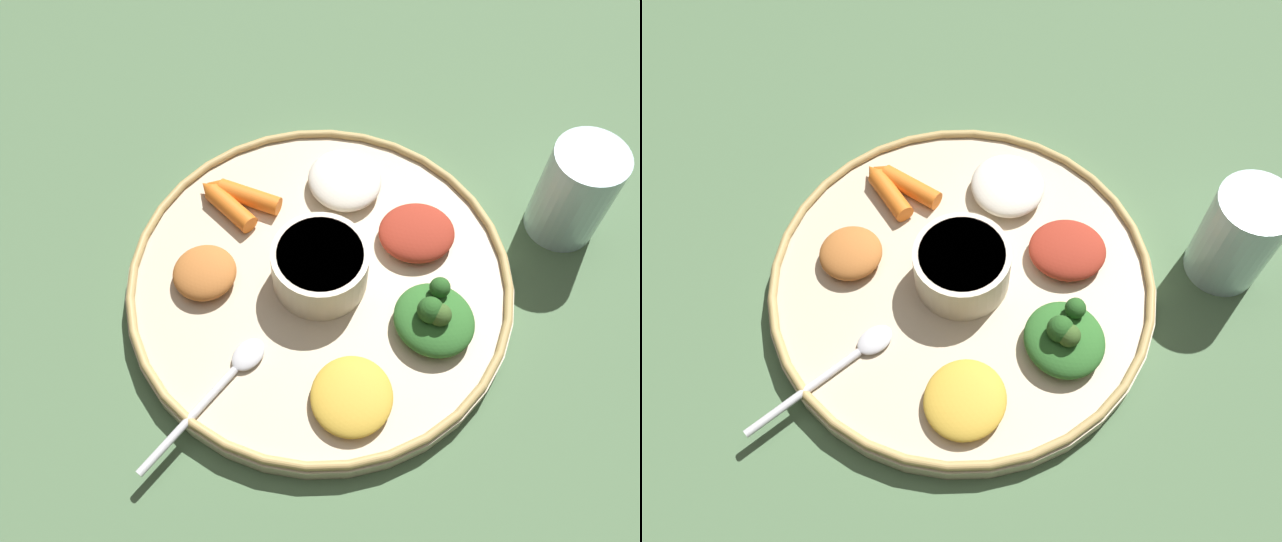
{
  "view_description": "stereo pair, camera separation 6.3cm",
  "coord_description": "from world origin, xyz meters",
  "views": [
    {
      "loc": [
        0.27,
        -0.16,
        0.58
      ],
      "look_at": [
        0.0,
        0.0,
        0.03
      ],
      "focal_mm": 38.99,
      "sensor_mm": 36.0,
      "label": 1
    },
    {
      "loc": [
        0.3,
        -0.1,
        0.58
      ],
      "look_at": [
        0.0,
        0.0,
        0.03
      ],
      "focal_mm": 38.99,
      "sensor_mm": 36.0,
      "label": 2
    }
  ],
  "objects": [
    {
      "name": "ground_plane",
      "position": [
        0.0,
        0.0,
        0.0
      ],
      "size": [
        2.4,
        2.4,
        0.0
      ],
      "primitive_type": "plane",
      "color": "#4C6B47"
    },
    {
      "name": "mound_lentil_yellow",
      "position": [
        0.11,
        -0.04,
        0.03
      ],
      "size": [
        0.1,
        0.1,
        0.02
      ],
      "primitive_type": "ellipsoid",
      "rotation": [
        0.0,
        0.0,
        5.55
      ],
      "color": "gold",
      "rests_on": "platter"
    },
    {
      "name": "mound_chickpea",
      "position": [
        -0.05,
        -0.09,
        0.03
      ],
      "size": [
        0.07,
        0.07,
        0.02
      ],
      "primitive_type": "ellipsoid",
      "rotation": [
        0.0,
        0.0,
        3.43
      ],
      "color": "#B2662D",
      "rests_on": "platter"
    },
    {
      "name": "carrot_near_spoon",
      "position": [
        -0.12,
        -0.02,
        0.03
      ],
      "size": [
        0.07,
        0.06,
        0.02
      ],
      "color": "orange",
      "rests_on": "platter"
    },
    {
      "name": "platter",
      "position": [
        0.0,
        0.0,
        0.01
      ],
      "size": [
        0.36,
        0.36,
        0.02
      ],
      "primitive_type": "cylinder",
      "color": "#C6B293",
      "rests_on": "ground_plane"
    },
    {
      "name": "mound_beet",
      "position": [
        0.01,
        0.1,
        0.03
      ],
      "size": [
        0.09,
        0.09,
        0.02
      ],
      "primitive_type": "ellipsoid",
      "rotation": [
        0.0,
        0.0,
        1.18
      ],
      "color": "maroon",
      "rests_on": "platter"
    },
    {
      "name": "center_bowl",
      "position": [
        0.0,
        0.0,
        0.04
      ],
      "size": [
        0.09,
        0.09,
        0.05
      ],
      "color": "beige",
      "rests_on": "platter"
    },
    {
      "name": "spoon",
      "position": [
        0.05,
        -0.12,
        0.02
      ],
      "size": [
        0.07,
        0.14,
        0.01
      ],
      "color": "silver",
      "rests_on": "platter"
    },
    {
      "name": "platter_rim",
      "position": [
        0.0,
        0.0,
        0.02
      ],
      "size": [
        0.36,
        0.36,
        0.01
      ],
      "primitive_type": "torus",
      "color": "tan",
      "rests_on": "platter"
    },
    {
      "name": "mound_rice_white",
      "position": [
        -0.08,
        0.07,
        0.03
      ],
      "size": [
        0.08,
        0.08,
        0.02
      ],
      "primitive_type": "ellipsoid",
      "rotation": [
        0.0,
        0.0,
        3.0
      ],
      "color": "silver",
      "rests_on": "platter"
    },
    {
      "name": "carrot_outer",
      "position": [
        -0.11,
        -0.04,
        0.03
      ],
      "size": [
        0.07,
        0.04,
        0.02
      ],
      "color": "orange",
      "rests_on": "platter"
    },
    {
      "name": "drinking_glass",
      "position": [
        0.05,
        0.25,
        0.05
      ],
      "size": [
        0.07,
        0.07,
        0.11
      ],
      "color": "silver",
      "rests_on": "ground_plane"
    },
    {
      "name": "greens_pile",
      "position": [
        0.09,
        0.06,
        0.04
      ],
      "size": [
        0.08,
        0.08,
        0.05
      ],
      "color": "#2D6628",
      "rests_on": "platter"
    }
  ]
}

